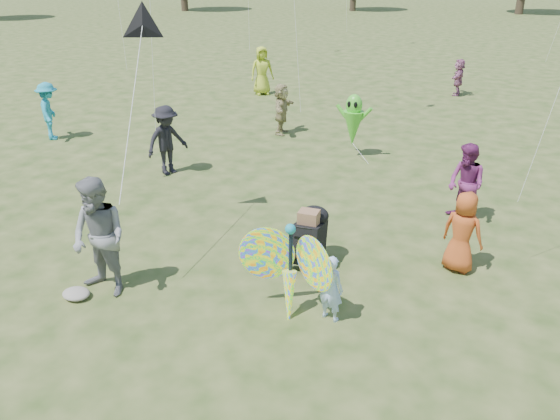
% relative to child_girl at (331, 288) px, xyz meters
% --- Properties ---
extents(ground, '(160.00, 160.00, 0.00)m').
position_rel_child_girl_xyz_m(ground, '(-1.13, -0.36, -0.54)').
color(ground, '#51592B').
rests_on(ground, ground).
extents(child_girl, '(0.44, 0.34, 1.09)m').
position_rel_child_girl_xyz_m(child_girl, '(0.00, 0.00, 0.00)').
color(child_girl, '#B4D4FF').
rests_on(child_girl, ground).
extents(adult_man, '(1.06, 0.88, 1.99)m').
position_rel_child_girl_xyz_m(adult_man, '(-3.61, -0.77, 0.45)').
color(adult_man, gray).
rests_on(adult_man, ground).
extents(grey_bag, '(0.46, 0.38, 0.15)m').
position_rel_child_girl_xyz_m(grey_bag, '(-3.95, -1.11, -0.47)').
color(grey_bag, gray).
rests_on(grey_bag, ground).
extents(crowd_a, '(0.82, 0.65, 1.47)m').
position_rel_child_girl_xyz_m(crowd_a, '(1.60, 2.29, 0.19)').
color(crowd_a, '#BB4C1E').
rests_on(crowd_a, ground).
extents(crowd_b, '(1.04, 1.30, 1.75)m').
position_rel_child_girl_xyz_m(crowd_b, '(-5.78, 4.25, 0.33)').
color(crowd_b, black).
rests_on(crowd_b, ground).
extents(crowd_d, '(0.66, 1.50, 1.56)m').
position_rel_child_girl_xyz_m(crowd_d, '(-4.53, 8.60, 0.24)').
color(crowd_d, tan).
rests_on(crowd_d, ground).
extents(crowd_e, '(1.03, 1.01, 1.67)m').
position_rel_child_girl_xyz_m(crowd_e, '(1.41, 4.34, 0.29)').
color(crowd_e, '#742660').
rests_on(crowd_e, ground).
extents(crowd_g, '(1.09, 1.05, 1.88)m').
position_rel_child_girl_xyz_m(crowd_g, '(-7.41, 13.28, 0.40)').
color(crowd_g, '#B4C62E').
rests_on(crowd_g, ground).
extents(crowd_i, '(1.19, 1.26, 1.71)m').
position_rel_child_girl_xyz_m(crowd_i, '(-10.68, 5.31, 0.31)').
color(crowd_i, teal).
rests_on(crowd_i, ground).
extents(crowd_j, '(0.48, 1.34, 1.42)m').
position_rel_child_girl_xyz_m(crowd_j, '(-0.20, 16.29, 0.17)').
color(crowd_j, '#A05B81').
rests_on(crowd_j, ground).
extents(jogging_stroller, '(0.55, 1.07, 1.09)m').
position_rel_child_girl_xyz_m(jogging_stroller, '(-0.87, 1.41, 0.07)').
color(jogging_stroller, black).
rests_on(jogging_stroller, ground).
extents(butterfly_kite, '(1.74, 0.75, 1.71)m').
position_rel_child_girl_xyz_m(butterfly_kite, '(-0.63, -0.09, 0.21)').
color(butterfly_kite, red).
rests_on(butterfly_kite, ground).
extents(delta_kite_rig, '(1.45, 2.65, 2.75)m').
position_rel_child_girl_xyz_m(delta_kite_rig, '(-4.19, 1.64, 3.37)').
color(delta_kite_rig, black).
rests_on(delta_kite_rig, ground).
extents(alien_kite, '(1.12, 0.69, 1.74)m').
position_rel_child_girl_xyz_m(alien_kite, '(-1.88, 7.37, 0.43)').
color(alien_kite, '#4FC92F').
rests_on(alien_kite, ground).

